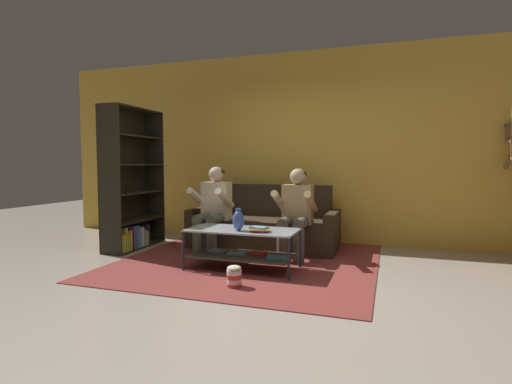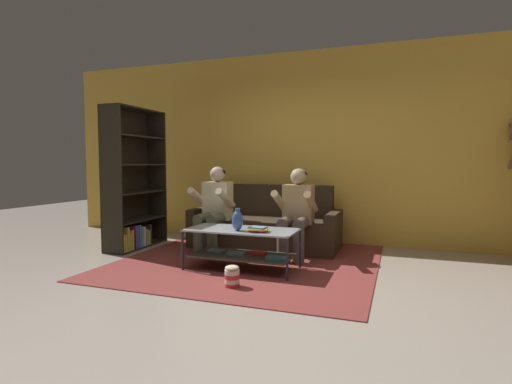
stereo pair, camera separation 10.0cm
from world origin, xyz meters
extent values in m
plane|color=#AA9E90|center=(0.00, 0.00, 0.00)|extent=(16.80, 16.80, 0.00)
cube|color=gold|center=(0.00, 2.46, 1.45)|extent=(8.40, 0.12, 2.90)
cube|color=#35291B|center=(-0.42, 1.76, 0.22)|extent=(1.82, 0.86, 0.43)
cube|color=#2D2317|center=(-0.42, 2.10, 0.66)|extent=(1.82, 0.18, 0.46)
cube|color=#35291B|center=(-1.40, 1.76, 0.28)|extent=(0.13, 0.86, 0.55)
cube|color=#35291B|center=(0.55, 1.76, 0.28)|extent=(0.13, 0.86, 0.55)
cylinder|color=#515A40|center=(-1.10, 1.02, 0.22)|extent=(0.14, 0.14, 0.43)
cylinder|color=#515A40|center=(-0.90, 1.02, 0.22)|extent=(0.14, 0.14, 0.43)
cylinder|color=#515A40|center=(-1.10, 1.20, 0.47)|extent=(0.14, 0.42, 0.14)
cylinder|color=#515A40|center=(-0.90, 1.20, 0.47)|extent=(0.14, 0.42, 0.14)
cube|color=beige|center=(-1.00, 1.41, 0.69)|extent=(0.38, 0.22, 0.52)
cylinder|color=beige|center=(-1.20, 1.23, 0.75)|extent=(0.09, 0.49, 0.31)
cylinder|color=beige|center=(-0.80, 1.23, 0.75)|extent=(0.09, 0.49, 0.31)
sphere|color=tan|center=(-1.00, 1.41, 1.06)|extent=(0.21, 0.21, 0.21)
ellipsoid|color=black|center=(-1.00, 1.43, 1.09)|extent=(0.21, 0.21, 0.13)
cylinder|color=brown|center=(0.05, 1.02, 0.22)|extent=(0.14, 0.14, 0.43)
cylinder|color=brown|center=(0.25, 1.02, 0.22)|extent=(0.14, 0.14, 0.43)
cylinder|color=brown|center=(0.05, 1.20, 0.47)|extent=(0.14, 0.42, 0.14)
cylinder|color=brown|center=(0.25, 1.20, 0.47)|extent=(0.14, 0.42, 0.14)
cube|color=#A2875A|center=(0.15, 1.41, 0.68)|extent=(0.38, 0.22, 0.50)
cylinder|color=#A2875A|center=(-0.05, 1.23, 0.73)|extent=(0.09, 0.49, 0.31)
cylinder|color=#A2875A|center=(0.35, 1.23, 0.73)|extent=(0.09, 0.49, 0.31)
sphere|color=tan|center=(0.15, 1.41, 1.04)|extent=(0.21, 0.21, 0.21)
ellipsoid|color=black|center=(0.15, 1.43, 1.07)|extent=(0.21, 0.21, 0.13)
cube|color=#ABB9BF|center=(-0.30, 0.56, 0.46)|extent=(1.25, 0.58, 0.02)
cube|color=#3F4237|center=(-0.30, 0.56, 0.16)|extent=(1.15, 0.53, 0.02)
cylinder|color=#262832|center=(-0.90, 0.28, 0.23)|extent=(0.03, 0.03, 0.47)
cylinder|color=#262832|center=(0.31, 0.28, 0.23)|extent=(0.03, 0.03, 0.47)
cylinder|color=#262832|center=(-0.90, 0.83, 0.23)|extent=(0.03, 0.03, 0.47)
cylinder|color=#262832|center=(0.31, 0.83, 0.23)|extent=(0.03, 0.03, 0.47)
cube|color=#74A1B8|center=(-0.63, 0.61, 0.18)|extent=(0.23, 0.17, 0.02)
cube|color=#78A1AF|center=(-0.36, 0.54, 0.19)|extent=(0.22, 0.15, 0.03)
cube|color=red|center=(-0.13, 0.64, 0.19)|extent=(0.19, 0.12, 0.03)
cube|color=teal|center=(0.13, 0.50, 0.19)|extent=(0.23, 0.17, 0.03)
cube|color=brown|center=(-0.36, 1.06, 0.01)|extent=(3.06, 3.20, 0.01)
cube|color=#8E6453|center=(-0.36, 1.06, 0.01)|extent=(1.68, 1.76, 0.00)
ellipsoid|color=#354F8E|center=(-0.30, 0.45, 0.58)|extent=(0.13, 0.13, 0.22)
cylinder|color=#354F8E|center=(-0.30, 0.45, 0.69)|extent=(0.06, 0.06, 0.05)
cube|color=#8A2F91|center=(-0.06, 0.46, 0.48)|extent=(0.20, 0.15, 0.02)
cube|color=orange|center=(-0.05, 0.44, 0.50)|extent=(0.23, 0.20, 0.02)
cube|color=#6991B0|center=(-0.06, 0.45, 0.52)|extent=(0.19, 0.14, 0.02)
cube|color=black|center=(-2.20, 0.67, 0.99)|extent=(0.35, 0.03, 1.99)
cube|color=black|center=(-2.21, 1.74, 0.99)|extent=(0.35, 0.03, 1.99)
cube|color=black|center=(-2.37, 1.20, 0.99)|extent=(0.04, 1.09, 1.99)
cube|color=black|center=(-2.20, 1.21, 0.01)|extent=(0.36, 1.05, 0.02)
cube|color=black|center=(-2.20, 1.21, 0.40)|extent=(0.36, 1.05, 0.02)
cube|color=black|center=(-2.20, 1.21, 0.79)|extent=(0.36, 1.05, 0.02)
cube|color=black|center=(-2.20, 1.21, 1.19)|extent=(0.36, 1.05, 0.02)
cube|color=black|center=(-2.20, 1.21, 1.59)|extent=(0.36, 1.05, 0.02)
cube|color=black|center=(-2.20, 1.21, 1.98)|extent=(0.36, 1.05, 0.02)
cube|color=gold|center=(-2.19, 0.72, 0.14)|extent=(0.30, 0.05, 0.25)
cube|color=gold|center=(-2.20, 0.77, 0.13)|extent=(0.31, 0.04, 0.23)
cube|color=gold|center=(-2.20, 0.82, 0.18)|extent=(0.31, 0.05, 0.33)
cube|color=gold|center=(-2.19, 0.87, 0.13)|extent=(0.29, 0.04, 0.23)
cube|color=gold|center=(-2.18, 0.92, 0.16)|extent=(0.27, 0.04, 0.27)
cube|color=black|center=(-2.20, 0.95, 0.14)|extent=(0.30, 0.04, 0.25)
cube|color=purple|center=(-2.19, 1.00, 0.18)|extent=(0.29, 0.05, 0.32)
cube|color=#335BAD|center=(-2.20, 1.04, 0.17)|extent=(0.31, 0.04, 0.31)
cube|color=teal|center=(-2.19, 1.09, 0.18)|extent=(0.28, 0.04, 0.32)
cube|color=#749EB9|center=(-2.18, 1.14, 0.16)|extent=(0.27, 0.05, 0.28)
cube|color=silver|center=(-2.20, 1.19, 0.16)|extent=(0.30, 0.05, 0.28)
cube|color=#789AAB|center=(-2.20, 1.25, 0.14)|extent=(0.29, 0.05, 0.24)
cube|color=gold|center=(-2.18, 1.31, 0.12)|extent=(0.25, 0.04, 0.21)
cube|color=#2F262F|center=(-2.20, 1.35, 0.16)|extent=(0.30, 0.04, 0.29)
cylinder|color=red|center=(-0.14, -0.08, 0.02)|extent=(0.15, 0.15, 0.04)
cylinder|color=white|center=(-0.14, -0.08, 0.07)|extent=(0.15, 0.15, 0.04)
cylinder|color=red|center=(-0.14, -0.08, 0.11)|extent=(0.15, 0.15, 0.04)
cylinder|color=white|center=(-0.14, -0.08, 0.15)|extent=(0.15, 0.15, 0.04)
ellipsoid|color=beige|center=(-0.14, -0.08, 0.19)|extent=(0.14, 0.14, 0.05)
camera|label=1|loc=(1.29, -3.63, 1.21)|focal=28.00mm
camera|label=2|loc=(1.38, -3.60, 1.21)|focal=28.00mm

